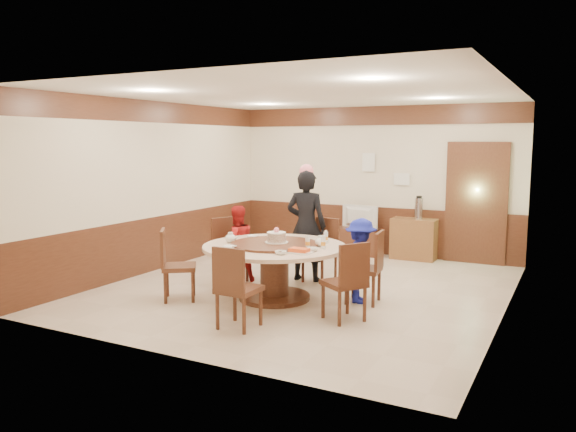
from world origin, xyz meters
The scene contains 30 objects.
room centered at (0.01, 0.01, 1.08)m, with size 6.00×6.04×2.84m.
banquet_table centered at (-0.13, -0.71, 0.53)m, with size 1.94×1.94×0.78m.
chair_0 centered at (1.03, -0.31, 0.30)m, with size 0.50×0.49×0.97m.
chair_1 centered at (0.02, 0.47, 0.30)m, with size 0.52×0.52×0.97m.
chair_2 centered at (-1.24, -0.12, 0.30)m, with size 0.59×0.59×0.97m.
chair_3 centered at (-1.28, -1.34, 0.30)m, with size 0.62×0.61×0.97m.
chair_4 centered at (0.08, -1.96, 0.30)m, with size 0.44×0.45×0.97m.
chair_5 centered at (1.07, -1.13, 0.30)m, with size 0.61×0.61×0.97m.
person_standing centered at (-0.21, 0.45, 0.86)m, with size 0.62×0.41×1.71m, color black.
person_red centered at (-1.11, -0.12, 0.59)m, with size 0.57×0.45×1.18m, color #A41615.
person_blue centered at (0.97, -0.31, 0.57)m, with size 0.73×0.42×1.13m, color #172099.
birthday_cake centered at (-0.11, -0.67, 0.85)m, with size 0.32×0.32×0.21m.
teapot_left centered at (-0.75, -0.83, 0.81)m, with size 0.17×0.15×0.13m, color white.
teapot_right centered at (0.46, -0.50, 0.81)m, with size 0.17×0.15×0.13m, color white.
bowl_0 centered at (-0.67, -0.37, 0.77)m, with size 0.16×0.16×0.04m, color white.
bowl_1 centered at (0.25, -1.24, 0.77)m, with size 0.15×0.15×0.05m, color white.
bowl_2 centered at (-0.51, -1.23, 0.77)m, with size 0.17×0.17×0.04m, color white.
bowl_3 centered at (0.51, -0.86, 0.77)m, with size 0.15×0.15×0.05m, color white.
saucer_near centered at (-0.38, -1.36, 0.76)m, with size 0.18×0.18×0.01m, color white.
saucer_far centered at (0.32, -0.21, 0.76)m, with size 0.18×0.18×0.01m, color white.
shrimp_platter centered at (0.42, -1.05, 0.78)m, with size 0.30×0.20×0.06m.
bottle_0 centered at (0.38, -0.74, 0.83)m, with size 0.06×0.06×0.16m, color white.
bottle_1 centered at (0.57, -0.66, 0.83)m, with size 0.06×0.06×0.16m, color white.
bottle_2 centered at (0.44, -0.26, 0.83)m, with size 0.06×0.06×0.16m, color white.
tv_stand centered at (-0.22, 2.75, 0.25)m, with size 0.85×0.45×0.50m, color #4A2617.
television centered at (-0.22, 2.75, 0.72)m, with size 0.76×0.10×0.44m, color gray.
side_cabinet centered at (0.86, 2.78, 0.38)m, with size 0.80×0.40×0.75m, color brown.
thermos centered at (0.93, 2.78, 0.94)m, with size 0.15×0.15×0.38m, color silver.
notice_left centered at (-0.10, 2.96, 1.75)m, with size 0.25×0.00×0.35m, color white.
notice_right centered at (0.55, 2.96, 1.45)m, with size 0.30×0.00×0.22m, color white.
Camera 1 is at (3.49, -7.25, 2.13)m, focal length 35.00 mm.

